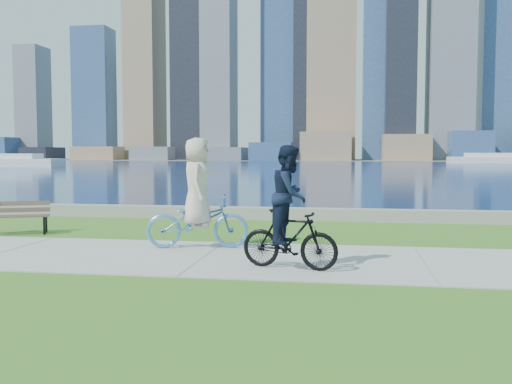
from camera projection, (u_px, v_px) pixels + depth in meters
ground at (204, 258)px, 10.67m from camera, size 320.00×320.00×0.00m
concrete_path at (204, 257)px, 10.67m from camera, size 80.00×3.50×0.02m
seawall at (256, 213)px, 16.76m from camera, size 90.00×0.50×0.35m
bay_water at (329, 166)px, 81.58m from camera, size 320.00×131.00×0.01m
far_shore at (337, 160)px, 138.70m from camera, size 320.00×30.00×0.12m
city_skyline at (361, 55)px, 135.72m from camera, size 179.13×23.26×76.00m
ferry_near at (11, 162)px, 74.76m from camera, size 13.25×3.79×1.80m
ferry_far at (489, 159)px, 100.33m from camera, size 13.73×3.92×1.86m
park_bench at (16, 214)px, 13.71m from camera, size 1.59×1.07×0.78m
cyclist_woman at (197, 207)px, 11.60m from camera, size 1.14×2.19×2.25m
cyclist_man at (290, 217)px, 9.49m from camera, size 0.83×1.73×2.07m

